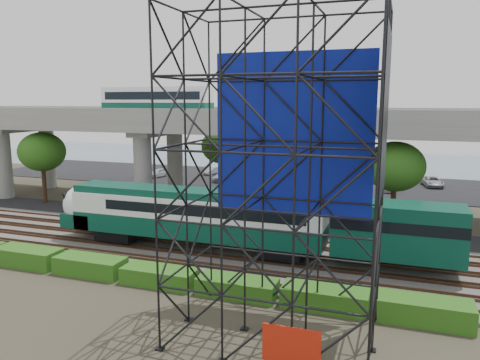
% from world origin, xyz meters
% --- Properties ---
extents(ground, '(140.00, 140.00, 0.00)m').
position_xyz_m(ground, '(0.00, 0.00, 0.00)').
color(ground, '#474233').
rests_on(ground, ground).
extents(ballast_bed, '(90.00, 12.00, 0.20)m').
position_xyz_m(ballast_bed, '(0.00, 2.00, 0.10)').
color(ballast_bed, slate).
rests_on(ballast_bed, ground).
extents(service_road, '(90.00, 5.00, 0.08)m').
position_xyz_m(service_road, '(0.00, 10.50, 0.04)').
color(service_road, black).
rests_on(service_road, ground).
extents(parking_lot, '(90.00, 18.00, 0.08)m').
position_xyz_m(parking_lot, '(0.00, 34.00, 0.04)').
color(parking_lot, black).
rests_on(parking_lot, ground).
extents(harbor_water, '(140.00, 40.00, 0.03)m').
position_xyz_m(harbor_water, '(0.00, 56.00, 0.01)').
color(harbor_water, '#485C76').
rests_on(harbor_water, ground).
extents(rail_tracks, '(90.00, 9.52, 0.16)m').
position_xyz_m(rail_tracks, '(0.00, 2.00, 0.28)').
color(rail_tracks, '#472D1E').
rests_on(rail_tracks, ballast_bed).
extents(commuter_train, '(29.30, 3.06, 4.30)m').
position_xyz_m(commuter_train, '(2.59, 2.00, 2.88)').
color(commuter_train, black).
rests_on(commuter_train, rail_tracks).
extents(overpass, '(80.00, 12.00, 12.40)m').
position_xyz_m(overpass, '(-0.74, 16.00, 8.21)').
color(overpass, '#9E9B93').
rests_on(overpass, ground).
extents(scaffold_tower, '(9.36, 6.36, 15.00)m').
position_xyz_m(scaffold_tower, '(9.21, -7.98, 7.47)').
color(scaffold_tower, black).
rests_on(scaffold_tower, ground).
extents(hedge_strip, '(34.60, 1.80, 1.20)m').
position_xyz_m(hedge_strip, '(1.01, -4.30, 0.56)').
color(hedge_strip, '#275313').
rests_on(hedge_strip, ground).
extents(trees, '(40.94, 16.94, 7.69)m').
position_xyz_m(trees, '(-4.67, 16.17, 5.57)').
color(trees, '#382314').
rests_on(trees, ground).
extents(suv, '(5.80, 3.87, 1.48)m').
position_xyz_m(suv, '(-14.44, 9.60, 0.82)').
color(suv, black).
rests_on(suv, service_road).
extents(parked_cars, '(39.65, 9.72, 1.30)m').
position_xyz_m(parked_cars, '(1.30, 33.52, 0.69)').
color(parked_cars, silver).
rests_on(parked_cars, parking_lot).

